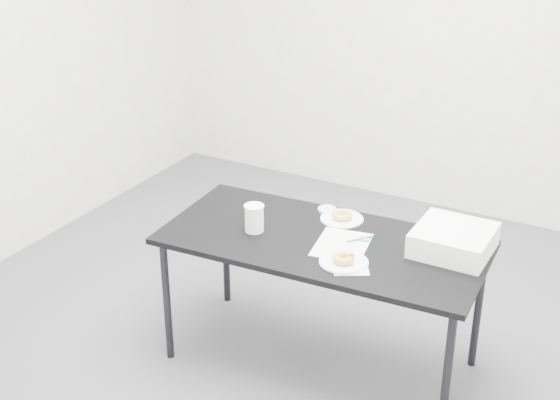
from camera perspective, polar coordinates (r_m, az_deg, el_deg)
The scene contains 14 objects.
floor at distance 4.15m, azimuth 0.85°, elevation -10.40°, with size 4.00×4.00×0.00m, color #46454A.
wall_back at distance 5.34m, azimuth 11.38°, elevation 13.14°, with size 4.00×0.02×2.70m, color white.
table at distance 3.69m, azimuth 3.14°, elevation -3.62°, with size 1.55×0.80×0.69m.
scorecard at distance 3.62m, azimuth 4.54°, elevation -3.28°, with size 0.24×0.30×0.00m, color white.
logo_patch at distance 3.67m, azimuth 6.22°, elevation -2.88°, with size 0.05×0.05×0.00m, color green.
pen at distance 3.67m, azimuth 5.88°, elevation -2.85°, with size 0.01×0.01×0.14m, color #0D917B.
napkin at distance 3.45m, azimuth 5.18°, elevation -4.88°, with size 0.15×0.15×0.00m, color white.
plate_near at distance 3.47m, azimuth 4.68°, elevation -4.54°, with size 0.22×0.22×0.01m, color white.
donut_near at distance 3.46m, azimuth 4.69°, elevation -4.25°, with size 0.10×0.10×0.03m, color gold.
plate_far at distance 3.86m, azimuth 4.55°, elevation -1.37°, with size 0.21×0.21×0.01m, color white.
donut_far at distance 3.85m, azimuth 4.56°, elevation -1.11°, with size 0.10×0.10×0.03m, color gold.
coffee_cup at distance 3.71m, azimuth -1.90°, elevation -1.33°, with size 0.09×0.09×0.14m, color white.
cup_lid at distance 3.94m, azimuth 3.46°, elevation -0.69°, with size 0.09×0.09×0.01m, color silver.
bakery_box at distance 3.62m, azimuth 12.57°, elevation -2.88°, with size 0.34×0.34×0.11m, color white.
Camera 1 is at (1.58, -2.99, 2.40)m, focal length 50.00 mm.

